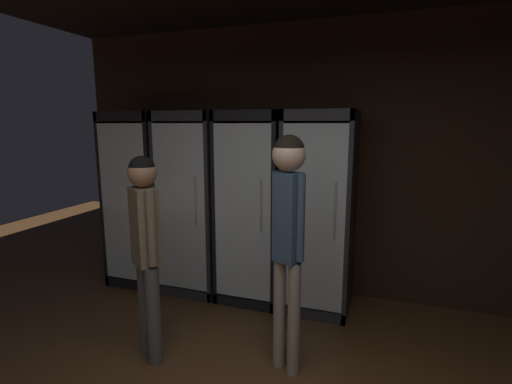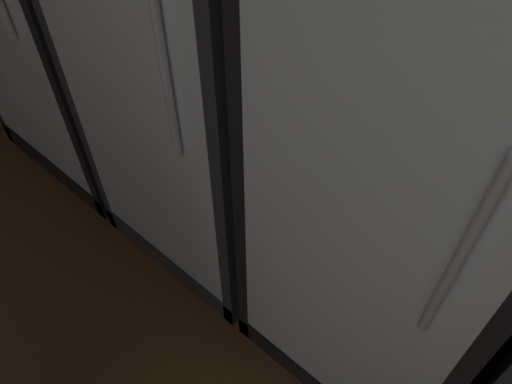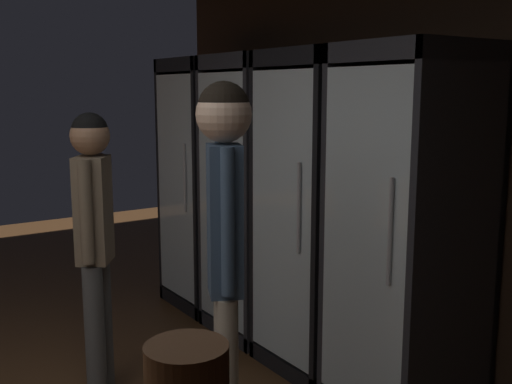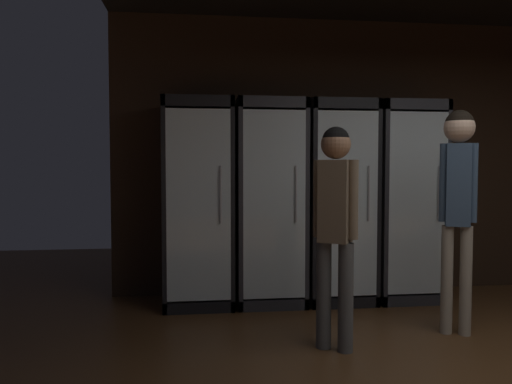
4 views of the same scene
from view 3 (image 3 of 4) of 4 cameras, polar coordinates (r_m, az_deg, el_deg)
wall_back at (r=3.34m, az=20.63°, el=4.05°), size 6.00×0.06×2.80m
cooler_far_left at (r=4.77m, az=-3.63°, el=0.59°), size 0.64×0.68×1.92m
cooler_left at (r=4.21m, az=0.97°, el=-0.53°), size 0.64×0.68×1.92m
cooler_center at (r=3.69m, az=6.95°, el=-2.12°), size 0.64×0.68×1.92m
cooler_right at (r=3.23m, az=14.75°, el=-4.06°), size 0.64×0.68×1.92m
shopper_near at (r=2.50m, az=-2.96°, el=-2.94°), size 0.25×0.23×1.73m
shopper_far at (r=3.37m, az=-15.03°, el=-3.17°), size 0.28×0.25×1.57m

